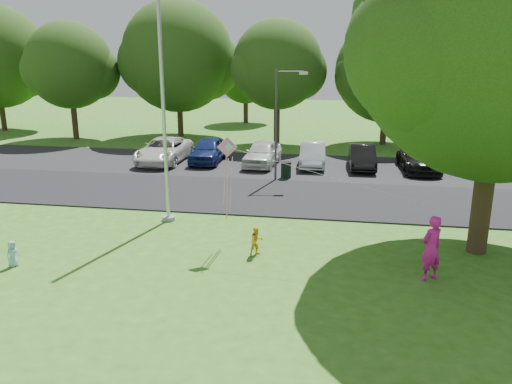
% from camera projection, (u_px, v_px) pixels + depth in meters
% --- Properties ---
extents(ground, '(120.00, 120.00, 0.00)m').
position_uv_depth(ground, '(227.00, 282.00, 14.30)').
color(ground, '#316A1B').
rests_on(ground, ground).
extents(park_road, '(60.00, 6.00, 0.06)m').
position_uv_depth(park_road, '(271.00, 196.00, 22.84)').
color(park_road, black).
rests_on(park_road, ground).
extents(parking_strip, '(42.00, 7.00, 0.06)m').
position_uv_depth(parking_strip, '(287.00, 166.00, 29.01)').
color(parking_strip, black).
rests_on(parking_strip, ground).
extents(flagpole, '(0.50, 0.50, 10.00)m').
position_uv_depth(flagpole, '(164.00, 114.00, 18.51)').
color(flagpole, '#B7BABF').
rests_on(flagpole, ground).
extents(street_lamp, '(1.58, 0.34, 5.63)m').
position_uv_depth(street_lamp, '(281.00, 115.00, 24.83)').
color(street_lamp, '#3F3F44').
rests_on(street_lamp, ground).
extents(trash_can, '(0.56, 0.56, 0.90)m').
position_uv_depth(trash_can, '(286.00, 170.00, 26.04)').
color(trash_can, black).
rests_on(trash_can, ground).
extents(big_tree, '(9.55, 8.95, 11.42)m').
position_uv_depth(big_tree, '(500.00, 39.00, 14.64)').
color(big_tree, '#332316').
rests_on(big_tree, ground).
extents(tree_row, '(64.35, 11.94, 10.88)m').
position_uv_depth(tree_row, '(324.00, 63.00, 35.53)').
color(tree_row, '#332316').
rests_on(tree_row, ground).
extents(horizon_trees, '(77.46, 7.20, 7.02)m').
position_uv_depth(horizon_trees, '(355.00, 77.00, 44.66)').
color(horizon_trees, '#332316').
rests_on(horizon_trees, ground).
extents(parked_cars, '(17.02, 5.49, 1.46)m').
position_uv_depth(parked_cars, '(272.00, 153.00, 28.93)').
color(parked_cars, silver).
rests_on(parked_cars, ground).
extents(woman, '(0.84, 0.78, 1.93)m').
position_uv_depth(woman, '(431.00, 248.00, 14.22)').
color(woman, '#D81C98').
rests_on(woman, ground).
extents(child_yellow, '(0.59, 0.57, 0.96)m').
position_uv_depth(child_yellow, '(257.00, 241.00, 16.10)').
color(child_yellow, yellow).
rests_on(child_yellow, ground).
extents(child_blue, '(0.39, 0.47, 0.82)m').
position_uv_depth(child_blue, '(13.00, 254.00, 15.27)').
color(child_blue, '#8CC2D8').
rests_on(child_blue, ground).
extents(kite, '(6.60, 1.81, 2.86)m').
position_uv_depth(kite, '(231.00, 161.00, 16.10)').
color(kite, pink).
rests_on(kite, ground).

